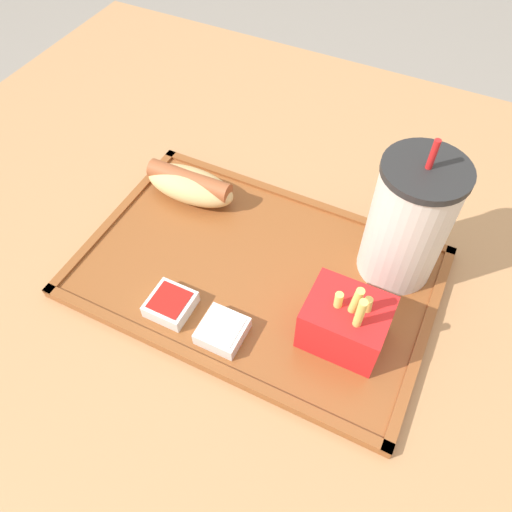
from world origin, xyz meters
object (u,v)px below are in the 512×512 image
at_px(hot_dog_far, 190,184).
at_px(fries_carton, 346,322).
at_px(soda_cup, 409,222).
at_px(sauce_cup_mayo, 222,331).
at_px(sauce_cup_ketchup, 171,304).

distance_m(hot_dog_far, fries_carton, 0.30).
relative_size(soda_cup, sauce_cup_mayo, 4.02).
height_order(fries_carton, sauce_cup_mayo, fries_carton).
xyz_separation_m(soda_cup, sauce_cup_mayo, (-0.15, -0.18, -0.07)).
distance_m(hot_dog_far, sauce_cup_mayo, 0.23).
xyz_separation_m(hot_dog_far, sauce_cup_ketchup, (0.08, -0.17, -0.01)).
bearing_deg(hot_dog_far, sauce_cup_mayo, -50.25).
distance_m(fries_carton, sauce_cup_mayo, 0.14).
distance_m(fries_carton, sauce_cup_ketchup, 0.20).
xyz_separation_m(hot_dog_far, fries_carton, (0.27, -0.12, 0.01)).
relative_size(hot_dog_far, sauce_cup_mayo, 2.67).
relative_size(soda_cup, sauce_cup_ketchup, 4.02).
bearing_deg(sauce_cup_ketchup, hot_dog_far, 113.52).
distance_m(soda_cup, sauce_cup_ketchup, 0.29).
height_order(soda_cup, sauce_cup_mayo, soda_cup).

